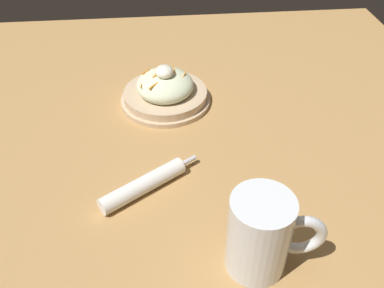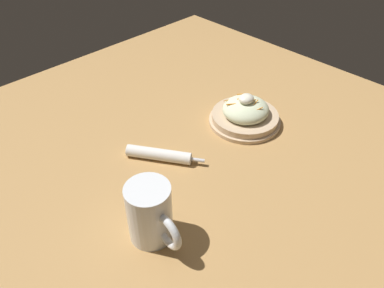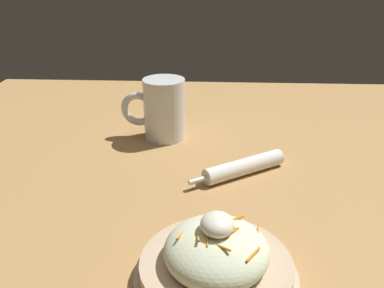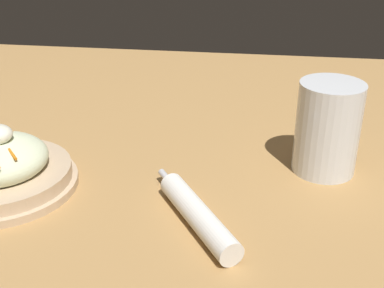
# 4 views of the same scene
# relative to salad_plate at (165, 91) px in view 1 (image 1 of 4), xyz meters

# --- Properties ---
(ground_plane) EXTENTS (1.43, 1.43, 0.00)m
(ground_plane) POSITION_rel_salad_plate_xyz_m (0.21, 0.00, -0.03)
(ground_plane) COLOR #B2844C
(salad_plate) EXTENTS (0.21, 0.21, 0.10)m
(salad_plate) POSITION_rel_salad_plate_xyz_m (0.00, 0.00, 0.00)
(salad_plate) COLOR #D1B28E
(salad_plate) RESTS_ON ground_plane
(beer_mug) EXTENTS (0.09, 0.15, 0.14)m
(beer_mug) POSITION_rel_salad_plate_xyz_m (0.46, 0.12, 0.03)
(beer_mug) COLOR white
(beer_mug) RESTS_ON ground_plane
(napkin_roll) EXTENTS (0.13, 0.19, 0.03)m
(napkin_roll) POSITION_rel_salad_plate_xyz_m (0.29, -0.05, -0.01)
(napkin_roll) COLOR white
(napkin_roll) RESTS_ON ground_plane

